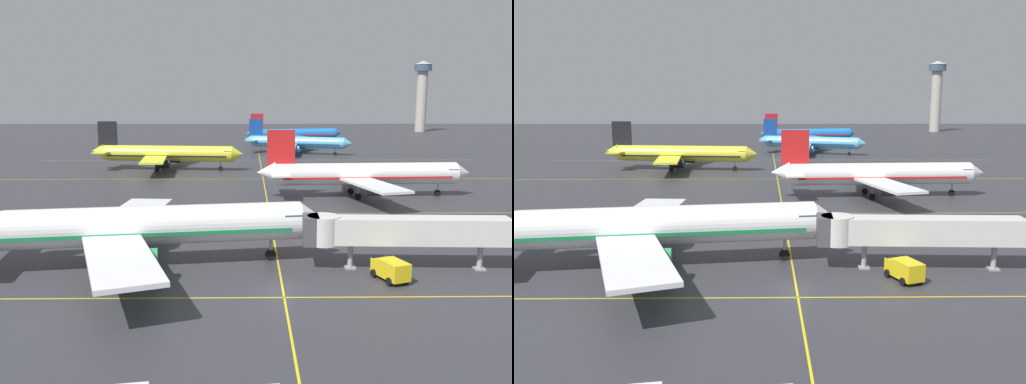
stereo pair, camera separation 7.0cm
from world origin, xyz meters
TOP-DOWN VIEW (x-y plane):
  - ground_plane at (0.00, 0.00)m, footprint 600.00×600.00m
  - airliner_front_gate at (-15.12, 6.94)m, footprint 40.64×34.75m
  - airliner_second_row at (17.11, 45.67)m, footprint 38.39×33.10m
  - airliner_third_row at (-23.23, 81.06)m, footprint 37.57×32.19m
  - airliner_far_left_stand at (11.52, 116.98)m, footprint 33.43×28.60m
  - airliner_far_right_stand at (13.61, 149.14)m, footprint 36.66×31.13m
  - taxiway_markings at (0.00, 49.43)m, footprint 123.03×150.87m
  - service_truck_red_van at (10.56, 2.33)m, footprint 3.25×4.49m
  - jet_bridge at (11.52, 5.86)m, footprint 21.19×3.88m
  - control_tower at (83.80, 221.68)m, footprint 8.82×8.82m

SIDE VIEW (x-z plane):
  - ground_plane at x=0.00m, z-range 0.00..0.00m
  - taxiway_markings at x=0.00m, z-range 0.00..0.01m
  - service_truck_red_van at x=10.56m, z-range 0.13..2.23m
  - airliner_far_left_stand at x=11.52m, z-range -1.69..8.99m
  - airliner_far_right_stand at x=13.61m, z-range -1.82..9.65m
  - airliner_third_row at x=-23.23m, z-range -1.85..9.82m
  - jet_bridge at x=11.52m, z-range 1.27..6.85m
  - airliner_second_row at x=17.11m, z-range -1.89..10.05m
  - airliner_front_gate at x=-15.12m, z-range -2.00..10.63m
  - control_tower at x=83.80m, z-range 2.96..37.97m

